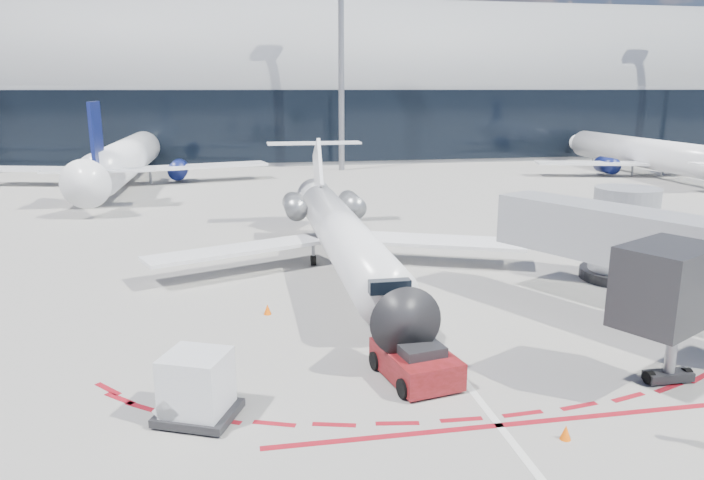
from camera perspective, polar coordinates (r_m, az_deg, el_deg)
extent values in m
plane|color=gray|center=(29.70, 4.48, -5.43)|extent=(260.00, 260.00, 0.00)
cube|color=silver|center=(31.53, 3.57, -4.26)|extent=(0.25, 40.00, 0.01)
cube|color=maroon|center=(19.75, 13.23, -16.08)|extent=(14.00, 0.25, 0.01)
cube|color=gray|center=(92.54, -5.80, 10.65)|extent=(150.00, 24.00, 10.00)
cylinder|color=gray|center=(92.42, -5.87, 13.75)|extent=(150.00, 24.00, 24.00)
cube|color=black|center=(80.55, -5.11, 10.24)|extent=(150.00, 0.20, 9.00)
cube|color=gray|center=(28.50, 24.82, 0.04)|extent=(8.22, 12.61, 2.30)
cube|color=black|center=(22.27, 26.67, -3.70)|extent=(3.86, 3.44, 2.60)
cylinder|color=gray|center=(23.79, 27.05, -8.81)|extent=(0.36, 0.36, 2.40)
cube|color=black|center=(24.16, 26.79, -10.97)|extent=(1.60, 0.60, 0.30)
cylinder|color=gray|center=(35.06, 23.45, 0.51)|extent=(3.20, 3.20, 4.80)
cylinder|color=black|center=(35.57, 23.12, -2.87)|extent=(4.00, 4.00, 0.50)
cylinder|color=gray|center=(76.17, -0.98, 15.74)|extent=(0.70, 0.70, 25.00)
cylinder|color=white|center=(32.77, -0.75, 0.31)|extent=(2.45, 19.96, 2.45)
cone|color=black|center=(22.19, 4.06, -6.28)|extent=(2.45, 2.54, 2.45)
cone|color=white|center=(44.04, -3.24, 3.74)|extent=(2.45, 3.27, 2.45)
cube|color=black|center=(23.37, 3.21, -3.94)|extent=(1.54, 1.27, 0.50)
cube|color=white|center=(33.87, -10.56, -0.90)|extent=(9.72, 5.76, 0.28)
cube|color=white|center=(35.56, 7.87, -0.10)|extent=(9.72, 5.76, 0.28)
cube|color=white|center=(42.83, -3.13, 6.40)|extent=(0.23, 4.26, 4.33)
cube|color=white|center=(44.54, -3.46, 8.79)|extent=(6.53, 1.45, 0.15)
cylinder|color=slate|center=(40.26, -5.24, 3.09)|extent=(1.36, 3.09, 1.36)
cylinder|color=slate|center=(40.74, -0.02, 3.28)|extent=(1.36, 3.09, 1.36)
cylinder|color=black|center=(25.50, 2.38, -8.07)|extent=(0.20, 0.51, 0.51)
cylinder|color=black|center=(35.22, -3.53, -1.86)|extent=(0.27, 0.58, 0.58)
cylinder|color=black|center=(35.62, 0.82, -1.65)|extent=(0.27, 0.58, 0.58)
cylinder|color=gray|center=(25.41, 2.38, -7.56)|extent=(0.16, 0.16, 1.00)
cube|color=#510E0B|center=(21.88, 5.80, -11.05)|extent=(2.66, 3.62, 0.92)
cube|color=black|center=(21.38, 6.22, -9.86)|extent=(1.65, 1.49, 0.36)
cylinder|color=gray|center=(23.82, 3.28, -9.42)|extent=(0.62, 2.64, 0.10)
cylinder|color=black|center=(20.68, 4.77, -13.30)|extent=(0.41, 0.70, 0.66)
cylinder|color=black|center=(21.53, 9.55, -12.30)|extent=(0.41, 0.70, 0.66)
cylinder|color=black|center=(22.52, 2.20, -10.90)|extent=(0.41, 0.70, 0.66)
cylinder|color=black|center=(23.31, 6.67, -10.11)|extent=(0.41, 0.70, 0.66)
cube|color=black|center=(20.05, -13.78, -15.00)|extent=(2.79, 2.61, 0.24)
cube|color=silver|center=(19.59, -13.95, -12.43)|extent=(2.29, 2.23, 1.78)
cylinder|color=black|center=(19.93, -17.10, -15.71)|extent=(0.19, 0.25, 0.22)
cylinder|color=black|center=(19.17, -12.27, -16.64)|extent=(0.19, 0.25, 0.22)
cylinder|color=black|center=(21.03, -15.11, -13.93)|extent=(0.19, 0.25, 0.22)
cylinder|color=black|center=(20.32, -10.51, -14.70)|extent=(0.19, 0.25, 0.22)
cone|color=#FF5D05|center=(27.94, -7.69, -6.26)|extent=(0.34, 0.34, 0.47)
cone|color=#FF5D05|center=(19.48, 18.85, -16.22)|extent=(0.31, 0.31, 0.43)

